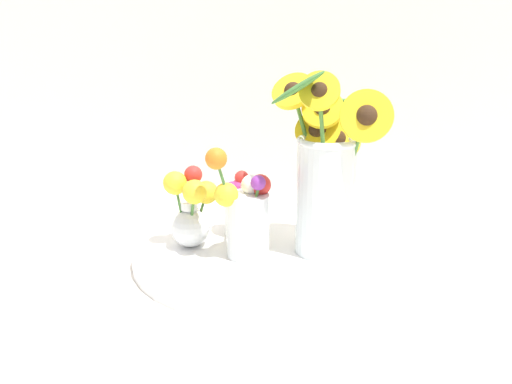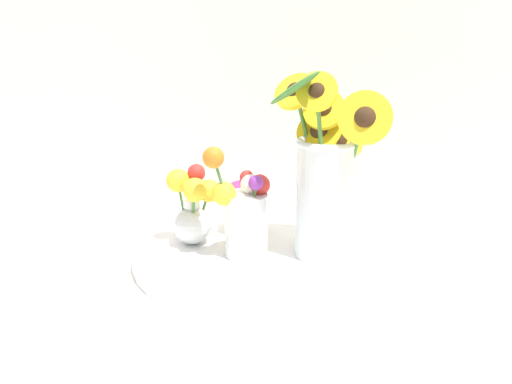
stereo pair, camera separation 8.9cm
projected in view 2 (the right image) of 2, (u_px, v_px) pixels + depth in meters
The scene contains 6 objects.
ground_plane at pixel (250, 274), 0.86m from camera, with size 6.00×6.00×0.00m, color silver.
serving_tray at pixel (256, 253), 0.92m from camera, with size 0.45×0.45×0.02m.
mason_jar_sunflowers at pixel (325, 177), 0.86m from camera, with size 0.22×0.20×0.34m.
vase_small_center at pixel (244, 214), 0.87m from camera, with size 0.10×0.09×0.20m.
vase_bulb_right at pixel (193, 208), 0.93m from camera, with size 0.10×0.09×0.15m.
vase_small_back at pixel (246, 207), 0.98m from camera, with size 0.08×0.08×0.12m.
Camera 2 is at (0.23, -0.74, 0.40)m, focal length 35.00 mm.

